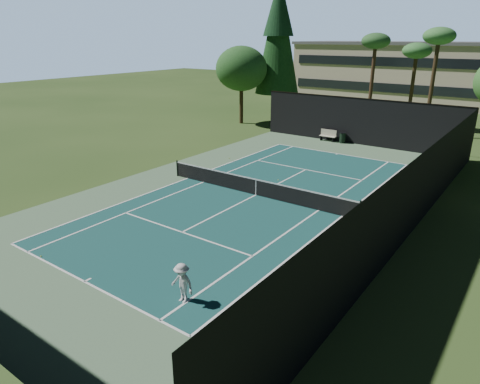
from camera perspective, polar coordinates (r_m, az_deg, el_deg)
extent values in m
plane|color=#2D481B|center=(25.56, 2.12, -0.43)|extent=(160.00, 160.00, 0.00)
cube|color=#537552|center=(25.56, 2.12, -0.42)|extent=(18.00, 32.00, 0.01)
cube|color=#164846|center=(25.56, 2.12, -0.41)|extent=(10.97, 23.77, 0.01)
cube|color=white|center=(17.89, -20.04, -11.16)|extent=(10.97, 0.10, 0.01)
cube|color=white|center=(35.62, 12.88, 5.02)|extent=(10.97, 0.10, 0.01)
cube|color=white|center=(20.94, -7.72, -5.33)|extent=(8.23, 0.10, 0.01)
cube|color=white|center=(30.82, 8.77, 2.97)|extent=(8.23, 0.10, 0.01)
cube|color=white|center=(28.79, -6.99, 1.84)|extent=(0.10, 23.77, 0.01)
cube|color=white|center=(23.19, 13.47, -3.14)|extent=(0.10, 23.77, 0.01)
cube|color=white|center=(27.91, -4.91, 1.33)|extent=(0.10, 23.77, 0.01)
cube|color=white|center=(23.69, 10.42, -2.41)|extent=(0.10, 23.77, 0.01)
cube|color=white|center=(25.56, 2.12, -0.39)|extent=(0.10, 12.80, 0.01)
cube|color=white|center=(17.95, -19.65, -10.98)|extent=(0.10, 0.30, 0.01)
cube|color=white|center=(35.49, 12.78, 4.97)|extent=(0.10, 0.30, 0.01)
cylinder|color=black|center=(29.24, -8.35, 3.15)|extent=(0.10, 0.10, 1.10)
cylinder|color=black|center=(22.70, 15.69, -2.41)|extent=(0.10, 0.10, 1.10)
cube|color=black|center=(25.39, 2.14, 0.63)|extent=(12.80, 0.02, 0.92)
cube|color=white|center=(25.24, 2.15, 1.67)|extent=(12.80, 0.04, 0.07)
cube|color=white|center=(25.39, 2.14, 0.63)|extent=(0.05, 0.03, 0.92)
cube|color=black|center=(38.95, 15.56, 9.03)|extent=(18.00, 0.04, 4.00)
cube|color=black|center=(21.55, 22.49, -0.30)|extent=(0.04, 32.00, 4.00)
cube|color=black|center=(30.69, -12.02, 6.52)|extent=(0.04, 32.00, 4.00)
cube|color=black|center=(38.64, 15.84, 11.94)|extent=(18.00, 0.06, 0.06)
imported|color=silver|center=(15.50, -7.73, -11.94)|extent=(0.99, 0.59, 1.51)
sphere|color=#D8EE36|center=(20.45, -24.99, -7.78)|extent=(0.06, 0.06, 0.06)
sphere|color=#CCEC35|center=(26.46, 2.27, 0.36)|extent=(0.07, 0.07, 0.07)
sphere|color=yellow|center=(28.29, 5.12, 1.60)|extent=(0.06, 0.06, 0.06)
sphere|color=#D8F337|center=(33.33, -1.45, 4.52)|extent=(0.07, 0.07, 0.07)
cube|color=beige|center=(39.82, 11.59, 7.30)|extent=(1.50, 0.45, 0.05)
cube|color=beige|center=(39.94, 11.75, 7.77)|extent=(1.50, 0.06, 0.55)
cube|color=black|center=(40.12, 10.79, 7.09)|extent=(0.06, 0.40, 0.42)
cube|color=black|center=(39.64, 12.36, 6.83)|extent=(0.06, 0.40, 0.42)
cylinder|color=black|center=(39.37, 13.51, 7.01)|extent=(0.52, 0.52, 0.90)
cylinder|color=black|center=(39.27, 13.56, 7.68)|extent=(0.56, 0.56, 0.05)
cylinder|color=#41301C|center=(49.49, 4.86, 11.64)|extent=(0.50, 0.50, 3.60)
cone|color=#153B16|center=(48.98, 5.12, 20.00)|extent=(4.80, 4.80, 12.00)
cone|color=#123219|center=(49.08, 5.23, 23.50)|extent=(3.30, 3.30, 6.00)
cylinder|color=#47301E|center=(46.77, 17.11, 13.43)|extent=(0.36, 0.36, 8.55)
ellipsoid|color=#2A5A28|center=(46.54, 17.67, 18.65)|extent=(2.80, 2.80, 1.54)
cylinder|color=#44321D|center=(47.71, 21.92, 12.46)|extent=(0.36, 0.36, 7.65)
ellipsoid|color=#326F31|center=(47.46, 22.53, 17.02)|extent=(2.80, 2.80, 1.54)
cylinder|color=#3E2D1A|center=(44.17, 24.18, 12.55)|extent=(0.36, 0.36, 9.00)
ellipsoid|color=#347133|center=(43.95, 25.04, 18.34)|extent=(2.80, 2.80, 1.54)
cylinder|color=#402E1B|center=(47.26, 0.17, 11.40)|extent=(0.40, 0.40, 3.74)
ellipsoid|color=#245621|center=(46.84, 0.18, 16.14)|extent=(5.44, 5.44, 4.62)
cube|color=beige|center=(67.46, 25.21, 13.98)|extent=(40.00, 12.00, 8.00)
cube|color=#59595B|center=(67.29, 25.75, 17.42)|extent=(40.50, 12.50, 0.40)
cube|color=black|center=(61.71, 23.81, 12.27)|extent=(38.00, 0.15, 1.20)
cube|color=black|center=(61.44, 24.27, 15.39)|extent=(38.00, 0.15, 1.20)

